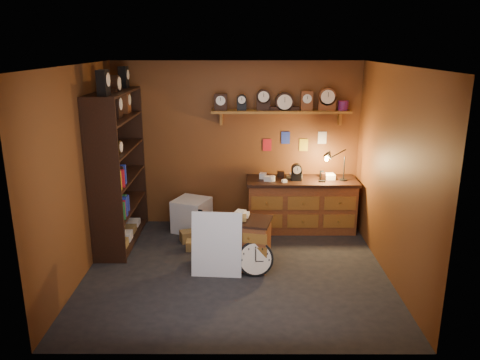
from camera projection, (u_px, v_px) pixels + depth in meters
name	position (u px, v px, depth m)	size (l,w,h in m)	color
floor	(236.00, 270.00, 6.34)	(4.00, 4.00, 0.00)	black
room_shell	(239.00, 144.00, 5.97)	(4.02, 3.62, 2.71)	brown
shelving_unit	(116.00, 163.00, 6.94)	(0.47, 1.60, 2.58)	black
workbench	(301.00, 202.00, 7.63)	(1.78, 0.66, 1.36)	brown
low_cabinet	(248.00, 241.00, 6.35)	(0.69, 0.62, 0.77)	brown
big_round_clock	(255.00, 259.00, 6.14)	(0.47, 0.16, 0.48)	black
white_panel	(217.00, 274.00, 6.22)	(0.66, 0.03, 0.88)	silver
mini_fridge	(192.00, 215.00, 7.61)	(0.67, 0.70, 0.54)	silver
floor_box_a	(194.00, 245.00, 6.94)	(0.23, 0.19, 0.14)	olive
floor_box_b	(201.00, 260.00, 6.50)	(0.19, 0.23, 0.11)	white
floor_box_c	(188.00, 236.00, 7.23)	(0.23, 0.19, 0.17)	olive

